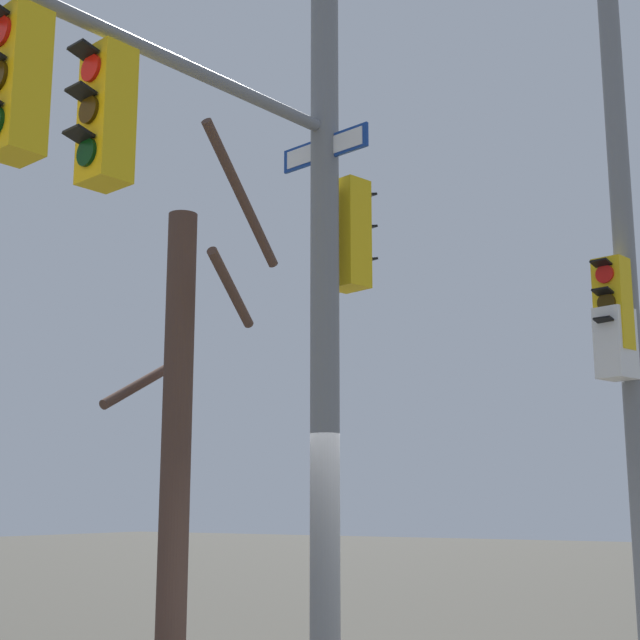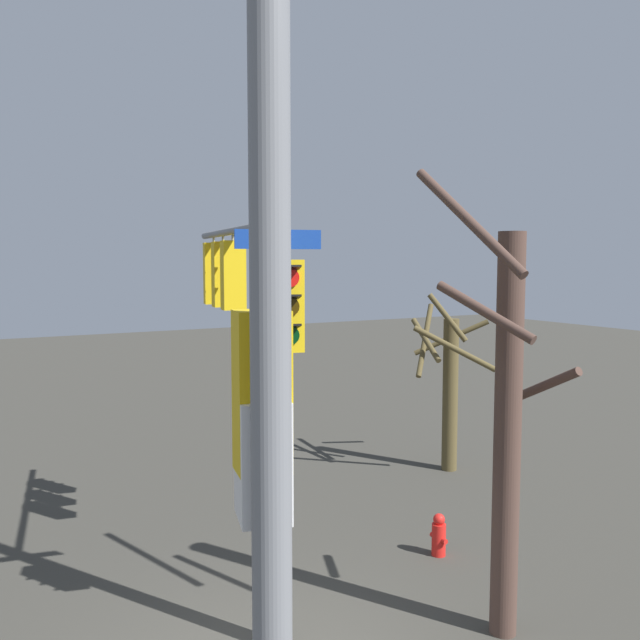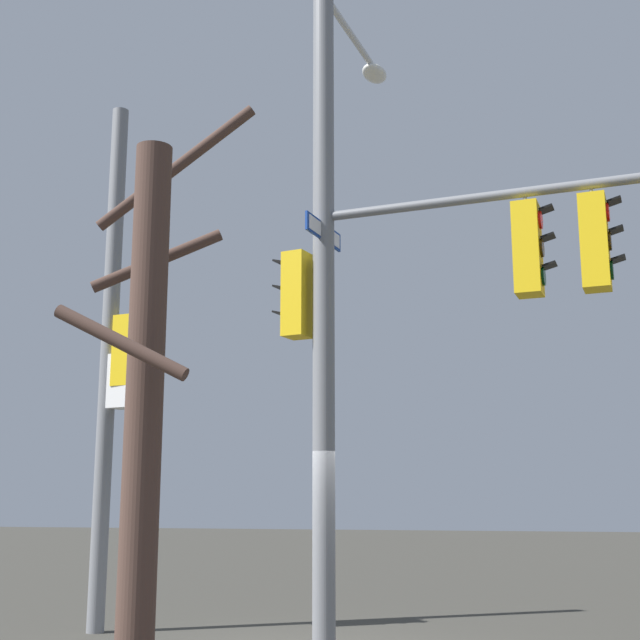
% 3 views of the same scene
% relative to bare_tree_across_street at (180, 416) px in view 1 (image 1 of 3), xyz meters
% --- Properties ---
extents(main_signal_pole_assembly, '(5.63, 3.43, 8.90)m').
position_rel_bare_tree_across_street_xyz_m(main_signal_pole_assembly, '(-2.20, -2.67, 1.93)').
color(main_signal_pole_assembly, slate).
rests_on(main_signal_pole_assembly, ground).
extents(secondary_pole_assembly, '(0.80, 0.44, 8.22)m').
position_rel_bare_tree_across_street_xyz_m(secondary_pole_assembly, '(2.57, -4.62, 1.16)').
color(secondary_pole_assembly, slate).
rests_on(secondary_pole_assembly, ground).
extents(bare_tree_across_street, '(1.75, 1.69, 6.21)m').
position_rel_bare_tree_across_street_xyz_m(bare_tree_across_street, '(0.00, 0.00, 0.00)').
color(bare_tree_across_street, '#4A352D').
rests_on(bare_tree_across_street, ground).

